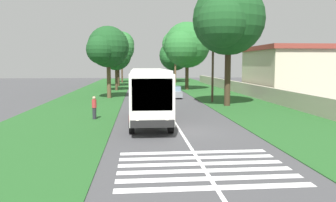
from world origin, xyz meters
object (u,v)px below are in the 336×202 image
roadside_tree_left_2 (121,45)px  roadside_tree_left_3 (117,49)px  trailing_car_1 (166,87)px  coach_bus (149,92)px  roadside_tree_left_1 (107,48)px  roadside_tree_right_1 (175,45)px  roadside_tree_right_2 (186,46)px  trailing_car_2 (163,84)px  roadside_tree_left_0 (115,56)px  roadside_tree_right_0 (227,21)px  utility_pole (213,61)px  roadside_tree_right_3 (174,56)px  roadside_building (293,71)px  pedestrian (94,107)px  trailing_car_0 (173,92)px

roadside_tree_left_2 → roadside_tree_left_3: 11.70m
trailing_car_1 → coach_bus: bearing=172.4°
coach_bus → roadside_tree_left_3: roadside_tree_left_3 is taller
roadside_tree_left_1 → roadside_tree_right_1: size_ratio=0.77×
roadside_tree_right_2 → trailing_car_2: bearing=32.3°
roadside_tree_left_0 → roadside_tree_right_0: bearing=-149.9°
roadside_tree_left_1 → roadside_tree_left_2: bearing=-0.1°
roadside_tree_left_0 → roadside_tree_left_1: roadside_tree_left_1 is taller
coach_bus → utility_pole: 14.02m
roadside_tree_left_0 → roadside_tree_right_0: 23.94m
coach_bus → roadside_tree_left_1: bearing=14.3°
roadside_tree_left_0 → roadside_tree_right_3: 31.74m
trailing_car_2 → utility_pole: utility_pole is taller
roadside_tree_left_2 → roadside_tree_right_2: bearing=-152.3°
roadside_building → roadside_tree_right_3: bearing=15.0°
roadside_tree_left_0 → pedestrian: bearing=-179.5°
coach_bus → roadside_tree_right_0: bearing=-43.0°
roadside_tree_left_1 → pedestrian: 16.50m
roadside_tree_left_3 → pedestrian: roadside_tree_left_3 is taller
trailing_car_0 → utility_pole: 7.35m
roadside_tree_left_0 → roadside_tree_right_2: (0.37, -11.00, 1.59)m
pedestrian → roadside_tree_right_0: bearing=-59.5°
roadside_tree_right_2 → roadside_tree_right_3: (28.90, -1.26, -0.91)m
roadside_tree_left_3 → roadside_tree_right_1: 15.26m
trailing_car_0 → trailing_car_1: same height
coach_bus → roadside_tree_left_3: bearing=6.7°
roadside_tree_left_2 → roadside_tree_left_0: bearing=-179.9°
roadside_tree_left_0 → roadside_building: 25.87m
pedestrian → roadside_tree_left_1: bearing=1.3°
roadside_tree_right_1 → pedestrian: size_ratio=6.59×
roadside_tree_right_0 → roadside_tree_right_2: 20.98m
roadside_tree_left_0 → pedestrian: (-27.45, -0.24, -4.39)m
roadside_tree_left_3 → roadside_building: size_ratio=0.82×
roadside_tree_right_0 → roadside_tree_right_3: bearing=-0.4°
roadside_tree_left_2 → roadside_tree_right_2: 23.83m
roadside_tree_right_1 → roadside_tree_right_2: (-19.18, 0.40, -1.33)m
roadside_tree_right_3 → utility_pole: 46.32m
trailing_car_0 → roadside_tree_right_0: roadside_tree_right_0 is taller
roadside_tree_right_3 → roadside_building: size_ratio=0.81×
trailing_car_2 → roadside_tree_right_3: (23.97, -4.39, 5.31)m
trailing_car_0 → roadside_tree_right_0: 12.22m
coach_bus → roadside_tree_left_1: 18.03m
roadside_tree_left_0 → pedestrian: roadside_tree_left_0 is taller
trailing_car_1 → roadside_tree_left_1: size_ratio=0.50×
trailing_car_2 → trailing_car_1: bearing=178.2°
trailing_car_1 → roadside_building: roadside_building is taller
trailing_car_2 → roadside_tree_right_1: 16.50m
roadside_tree_left_2 → utility_pole: roadside_tree_left_2 is taller
coach_bus → roadside_tree_right_2: size_ratio=1.05×
roadside_tree_left_3 → roadside_tree_right_2: size_ratio=0.93×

